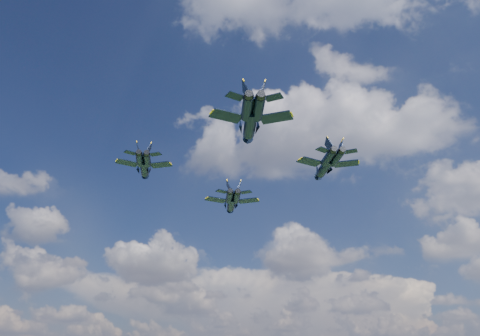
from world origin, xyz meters
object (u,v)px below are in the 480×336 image
(jet_lead, at_px, (231,204))
(jet_right, at_px, (324,168))
(jet_left, at_px, (144,168))
(jet_slot, at_px, (250,125))

(jet_lead, xyz_separation_m, jet_right, (24.87, -11.35, 1.03))
(jet_left, bearing_deg, jet_lead, 46.52)
(jet_lead, xyz_separation_m, jet_slot, (16.79, -35.48, -0.09))
(jet_right, bearing_deg, jet_left, 179.82)
(jet_lead, relative_size, jet_right, 1.01)
(jet_left, bearing_deg, jet_right, -1.20)
(jet_slot, bearing_deg, jet_left, 139.45)
(jet_left, height_order, jet_slot, jet_slot)
(jet_right, relative_size, jet_slot, 0.93)
(jet_lead, relative_size, jet_left, 1.22)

